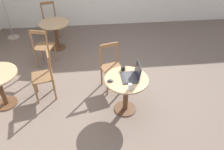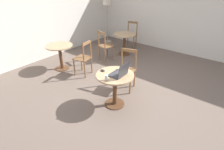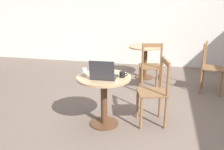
# 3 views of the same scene
# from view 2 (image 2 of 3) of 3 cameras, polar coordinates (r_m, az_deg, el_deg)

# --- Properties ---
(ground_plane) EXTENTS (16.00, 16.00, 0.00)m
(ground_plane) POSITION_cam_2_polar(r_m,az_deg,el_deg) (4.03, 4.87, -5.67)
(ground_plane) COLOR #66564C
(wall_back) EXTENTS (9.40, 0.06, 2.70)m
(wall_back) POSITION_cam_2_polar(r_m,az_deg,el_deg) (5.82, -23.33, 17.50)
(wall_back) COLOR silver
(wall_back) RESTS_ON ground_plane
(wall_side) EXTENTS (0.06, 9.40, 2.70)m
(wall_side) POSITION_cam_2_polar(r_m,az_deg,el_deg) (6.36, 22.79, 18.42)
(wall_side) COLOR silver
(wall_side) RESTS_ON ground_plane
(cafe_table_near) EXTENTS (0.73, 0.73, 0.70)m
(cafe_table_near) POSITION_cam_2_polar(r_m,az_deg,el_deg) (3.38, 0.96, -2.41)
(cafe_table_near) COLOR #51331E
(cafe_table_near) RESTS_ON ground_plane
(cafe_table_mid) EXTENTS (0.73, 0.73, 0.70)m
(cafe_table_mid) POSITION_cam_2_polar(r_m,az_deg,el_deg) (5.91, 4.09, 11.59)
(cafe_table_mid) COLOR #51331E
(cafe_table_mid) RESTS_ON ground_plane
(cafe_table_far) EXTENTS (0.73, 0.73, 0.70)m
(cafe_table_far) POSITION_cam_2_polar(r_m,az_deg,el_deg) (5.07, -16.66, 7.41)
(cafe_table_far) COLOR #51331E
(cafe_table_far) RESTS_ON ground_plane
(chair_near_right) EXTENTS (0.47, 0.47, 0.93)m
(chair_near_right) POSITION_cam_2_polar(r_m,az_deg,el_deg) (3.98, 4.77, 1.61)
(chair_near_right) COLOR brown
(chair_near_right) RESTS_ON ground_plane
(chair_mid_left) EXTENTS (0.46, 0.46, 0.93)m
(chair_mid_left) POSITION_cam_2_polar(r_m,az_deg,el_deg) (5.45, -2.26, 9.40)
(chair_mid_left) COLOR brown
(chair_mid_left) RESTS_ON ground_plane
(chair_mid_right) EXTENTS (0.47, 0.47, 0.93)m
(chair_mid_right) POSITION_cam_2_polar(r_m,az_deg,el_deg) (6.64, 6.29, 12.86)
(chair_mid_right) COLOR brown
(chair_mid_right) RESTS_ON ground_plane
(chair_far_front) EXTENTS (0.45, 0.45, 0.93)m
(chair_far_front) POSITION_cam_2_polar(r_m,az_deg,el_deg) (4.62, -9.23, 5.34)
(chair_far_front) COLOR brown
(chair_far_front) RESTS_ON ground_plane
(floor_lamp) EXTENTS (0.32, 0.32, 1.66)m
(floor_lamp) POSITION_cam_2_polar(r_m,az_deg,el_deg) (7.06, -1.56, 21.68)
(floor_lamp) COLOR #9E937F
(floor_lamp) RESTS_ON ground_plane
(laptop) EXTENTS (0.33, 0.29, 0.26)m
(laptop) POSITION_cam_2_polar(r_m,az_deg,el_deg) (3.23, 2.46, 0.69)
(laptop) COLOR #2D2D33
(laptop) RESTS_ON cafe_table_near
(mouse) EXTENTS (0.06, 0.10, 0.03)m
(mouse) POSITION_cam_2_polar(r_m,az_deg,el_deg) (3.40, -3.08, 1.54)
(mouse) COLOR #2D2D33
(mouse) RESTS_ON cafe_table_near
(mug) EXTENTS (0.11, 0.07, 0.08)m
(mug) POSITION_cam_2_polar(r_m,az_deg,el_deg) (3.46, 3.19, 2.42)
(mug) COLOR black
(mug) RESTS_ON cafe_table_near
(drinking_glass) EXTENTS (0.06, 0.06, 0.10)m
(drinking_glass) POSITION_cam_2_polar(r_m,az_deg,el_deg) (3.08, -1.81, -0.86)
(drinking_glass) COLOR silver
(drinking_glass) RESTS_ON cafe_table_near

